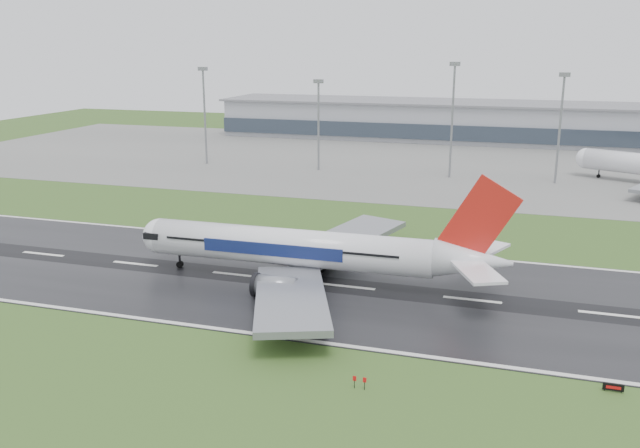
% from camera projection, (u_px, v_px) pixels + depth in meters
% --- Properties ---
extents(ground, '(520.00, 520.00, 0.00)m').
position_uv_depth(ground, '(472.00, 300.00, 104.64)').
color(ground, '#30501D').
rests_on(ground, ground).
extents(runway, '(400.00, 45.00, 0.10)m').
position_uv_depth(runway, '(472.00, 300.00, 104.62)').
color(runway, black).
rests_on(runway, ground).
extents(apron, '(400.00, 130.00, 0.08)m').
position_uv_depth(apron, '(505.00, 166.00, 219.96)').
color(apron, slate).
rests_on(apron, ground).
extents(terminal, '(240.00, 36.00, 15.00)m').
position_uv_depth(terminal, '(512.00, 123.00, 273.39)').
color(terminal, '#90929B').
rests_on(terminal, ground).
extents(main_airliner, '(64.50, 61.52, 18.77)m').
position_uv_depth(main_airliner, '(315.00, 227.00, 110.60)').
color(main_airliner, white).
rests_on(main_airliner, runway).
extents(runway_sign, '(2.28, 0.90, 1.04)m').
position_uv_depth(runway_sign, '(613.00, 388.00, 76.95)').
color(runway_sign, black).
rests_on(runway_sign, ground).
extents(floodmast_0, '(0.64, 0.64, 30.43)m').
position_uv_depth(floodmast_0, '(205.00, 118.00, 220.27)').
color(floodmast_0, gray).
rests_on(floodmast_0, ground).
extents(floodmast_1, '(0.64, 0.64, 27.08)m').
position_uv_depth(floodmast_1, '(318.00, 127.00, 209.52)').
color(floodmast_1, gray).
rests_on(floodmast_1, ground).
extents(floodmast_2, '(0.64, 0.64, 32.61)m').
position_uv_depth(floodmast_2, '(452.00, 123.00, 197.04)').
color(floodmast_2, gray).
rests_on(floodmast_2, ground).
extents(floodmast_3, '(0.64, 0.64, 29.97)m').
position_uv_depth(floodmast_3, '(560.00, 131.00, 188.80)').
color(floodmast_3, gray).
rests_on(floodmast_3, ground).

